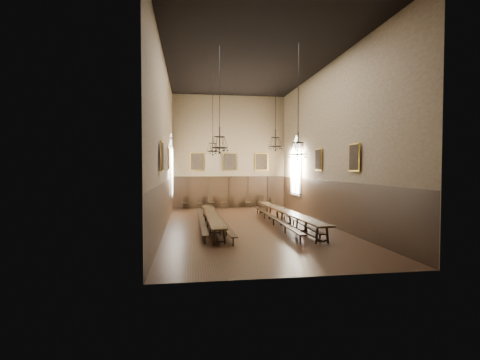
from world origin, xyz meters
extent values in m
cube|color=black|center=(0.00, 0.00, -0.01)|extent=(9.00, 18.00, 0.02)
cube|color=black|center=(0.00, 0.00, 9.01)|extent=(9.00, 18.00, 0.02)
cube|color=#826A50|center=(0.00, 9.01, 4.50)|extent=(9.00, 0.02, 9.00)
cube|color=#826A50|center=(0.00, -9.01, 4.50)|extent=(9.00, 0.02, 9.00)
cube|color=#826A50|center=(-4.51, 0.00, 4.50)|extent=(0.02, 18.00, 9.00)
cube|color=#826A50|center=(4.51, 0.00, 4.50)|extent=(0.02, 18.00, 9.00)
cube|color=black|center=(-2.03, -0.09, 0.70)|extent=(0.70, 9.35, 0.07)
cube|color=black|center=(2.10, -0.02, 0.79)|extent=(1.23, 10.63, 0.07)
cube|color=black|center=(-2.57, 0.25, 0.41)|extent=(0.31, 9.54, 0.05)
cube|color=black|center=(-1.55, -0.14, 0.42)|extent=(0.49, 9.87, 0.05)
cube|color=black|center=(1.43, 0.10, 0.45)|extent=(0.44, 10.57, 0.05)
cube|color=black|center=(2.50, -0.17, 0.40)|extent=(0.64, 9.44, 0.05)
cube|color=black|center=(-3.54, 8.57, 0.46)|extent=(0.54, 0.54, 0.05)
cube|color=black|center=(-3.54, 8.76, 0.71)|extent=(0.42, 0.18, 0.51)
cube|color=black|center=(-2.43, 8.46, 0.43)|extent=(0.46, 0.46, 0.05)
cube|color=black|center=(-2.43, 8.63, 0.68)|extent=(0.41, 0.09, 0.48)
cube|color=black|center=(-1.50, 8.60, 0.48)|extent=(0.53, 0.53, 0.05)
cube|color=black|center=(-1.50, 8.79, 0.75)|extent=(0.45, 0.13, 0.54)
cube|color=black|center=(-0.52, 8.49, 0.47)|extent=(0.44, 0.44, 0.05)
cube|color=black|center=(-0.52, 8.67, 0.72)|extent=(0.43, 0.05, 0.52)
cube|color=black|center=(0.47, 8.53, 0.41)|extent=(0.43, 0.43, 0.05)
cube|color=black|center=(0.47, 8.69, 0.63)|extent=(0.38, 0.09, 0.45)
cube|color=black|center=(1.45, 8.55, 0.45)|extent=(0.48, 0.48, 0.05)
cube|color=black|center=(1.45, 8.73, 0.71)|extent=(0.43, 0.10, 0.51)
cube|color=black|center=(2.50, 8.58, 0.49)|extent=(0.50, 0.50, 0.05)
cube|color=black|center=(2.50, 8.78, 0.77)|extent=(0.46, 0.09, 0.55)
cube|color=black|center=(3.53, 8.56, 0.43)|extent=(0.41, 0.41, 0.05)
cube|color=black|center=(3.53, 8.73, 0.67)|extent=(0.40, 0.05, 0.48)
cylinder|color=black|center=(-1.77, 2.68, 7.09)|extent=(0.03, 0.03, 3.83)
torus|color=black|center=(-1.77, 2.68, 4.22)|extent=(0.77, 0.77, 0.05)
torus|color=black|center=(-1.77, 2.68, 4.72)|extent=(0.49, 0.49, 0.04)
cylinder|color=black|center=(-1.77, 2.68, 4.63)|extent=(0.05, 0.05, 1.09)
cylinder|color=black|center=(2.02, 2.06, 7.28)|extent=(0.03, 0.03, 3.44)
torus|color=black|center=(2.02, 2.06, 4.52)|extent=(0.84, 0.84, 0.05)
torus|color=black|center=(2.02, 2.06, 5.07)|extent=(0.54, 0.54, 0.04)
cylinder|color=black|center=(2.02, 2.06, 4.97)|extent=(0.06, 0.06, 1.19)
cylinder|color=black|center=(-1.78, -2.15, 7.09)|extent=(0.03, 0.03, 3.83)
torus|color=black|center=(-1.78, -2.15, 4.17)|extent=(0.81, 0.81, 0.05)
torus|color=black|center=(-1.78, -2.15, 4.69)|extent=(0.51, 0.51, 0.04)
cylinder|color=black|center=(-1.78, -2.15, 4.60)|extent=(0.06, 0.06, 1.14)
cylinder|color=black|center=(1.82, -2.99, 6.94)|extent=(0.03, 0.03, 4.11)
torus|color=black|center=(1.82, -2.99, 3.85)|extent=(0.84, 0.84, 0.05)
torus|color=black|center=(1.82, -2.99, 4.39)|extent=(0.53, 0.53, 0.04)
cylinder|color=black|center=(1.82, -2.99, 4.29)|extent=(0.06, 0.06, 1.19)
cube|color=gold|center=(-2.60, 8.88, 3.70)|extent=(1.10, 0.12, 1.40)
cube|color=black|center=(-2.60, 8.88, 3.70)|extent=(0.98, 0.02, 1.28)
cube|color=gold|center=(0.00, 8.88, 3.70)|extent=(1.10, 0.12, 1.40)
cube|color=black|center=(0.00, 8.88, 3.70)|extent=(0.98, 0.02, 1.28)
cube|color=gold|center=(2.60, 8.88, 3.70)|extent=(1.10, 0.12, 1.40)
cube|color=black|center=(2.60, 8.88, 3.70)|extent=(0.98, 0.02, 1.28)
cube|color=gold|center=(-4.38, 1.00, 3.70)|extent=(0.12, 1.00, 1.30)
cube|color=black|center=(-4.38, 1.00, 3.70)|extent=(0.02, 0.88, 1.18)
cube|color=gold|center=(-4.38, -3.50, 3.70)|extent=(0.12, 1.00, 1.30)
cube|color=black|center=(-4.38, -3.50, 3.70)|extent=(0.02, 0.88, 1.18)
cube|color=gold|center=(4.38, 1.00, 3.70)|extent=(0.12, 1.00, 1.30)
cube|color=black|center=(4.38, 1.00, 3.70)|extent=(0.02, 0.88, 1.18)
cube|color=gold|center=(4.38, -3.50, 3.70)|extent=(0.12, 1.00, 1.30)
cube|color=black|center=(4.38, -3.50, 3.70)|extent=(0.02, 0.88, 1.18)
camera|label=1|loc=(-3.25, -18.72, 3.21)|focal=26.00mm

